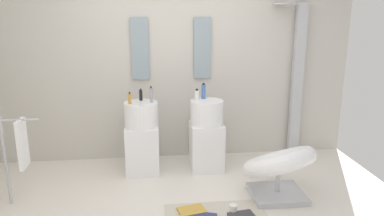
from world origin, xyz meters
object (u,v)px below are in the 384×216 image
Objects in this scene: towel_rack at (20,146)px; soap_bottle_amber at (130,99)px; soap_bottle_white at (197,95)px; soap_bottle_black at (141,95)px; pedestal_sink_right at (207,135)px; coffee_mug at (233,209)px; soap_bottle_grey at (151,95)px; shower_column at (296,77)px; pedestal_sink_left at (142,137)px; magazine_ochre at (192,211)px; soap_bottle_blue at (203,91)px; lounge_chair at (279,166)px.

soap_bottle_amber reaches higher than towel_rack.
soap_bottle_white is 0.96× the size of soap_bottle_black.
pedestal_sink_right reaches higher than coffee_mug.
soap_bottle_amber is at bearing -175.48° from pedestal_sink_right.
soap_bottle_grey is (-0.55, -0.07, 0.03)m from soap_bottle_white.
pedestal_sink_left is at bearing -169.20° from shower_column.
shower_column reaches higher than towel_rack.
pedestal_sink_left and pedestal_sink_right have the same top height.
towel_rack is 3.63× the size of magazine_ochre.
magazine_ochre is 1.36× the size of soap_bottle_grey.
pedestal_sink_right is 0.95m from soap_bottle_black.
soap_bottle_grey is (-0.64, -0.12, -0.00)m from soap_bottle_blue.
towel_rack is (-3.27, -1.05, -0.45)m from shower_column.
soap_bottle_white reaches higher than towel_rack.
soap_bottle_white reaches higher than pedestal_sink_left.
towel_rack is (-1.99, -0.66, 0.18)m from pedestal_sink_right.
towel_rack is 1.51m from soap_bottle_grey.
soap_bottle_grey reaches higher than soap_bottle_black.
soap_bottle_black is at bearing 89.89° from pedestal_sink_left.
soap_bottle_black is at bearing 55.85° from soap_bottle_amber.
soap_bottle_amber is (-1.02, 1.03, 0.90)m from coffee_mug.
soap_bottle_blue is (-0.67, 0.93, 0.63)m from lounge_chair.
shower_column is at bearing 7.86° from soap_bottle_black.
lounge_chair is (-0.63, -1.22, -0.73)m from shower_column.
soap_bottle_white is at bearing 131.20° from lounge_chair.
towel_rack is at bearing -151.13° from pedestal_sink_left.
coffee_mug is (-1.18, -1.50, -1.03)m from shower_column.
soap_bottle_black is at bearing 172.21° from pedestal_sink_right.
towel_rack is at bearing -158.69° from soap_bottle_blue.
coffee_mug is (0.40, -0.06, 0.03)m from magazine_ochre.
coffee_mug is at bearing -84.01° from soap_bottle_blue.
magazine_ochre is 1.56m from soap_bottle_black.
pedestal_sink_left is 1.38m from towel_rack.
pedestal_sink_right is at bearing -23.79° from soap_bottle_white.
soap_bottle_grey is (-0.37, 1.04, 0.95)m from magazine_ochre.
soap_bottle_white is 0.11m from soap_bottle_blue.
coffee_mug is (-0.55, -0.29, -0.30)m from lounge_chair.
coffee_mug is 1.76m from soap_bottle_black.
coffee_mug is at bearing -128.17° from shower_column.
pedestal_sink_left is 0.53m from soap_bottle_amber.
lounge_chair is 1.84m from soap_bottle_amber.
soap_bottle_amber is 0.73× the size of soap_bottle_blue.
pedestal_sink_right is at bearing -162.77° from shower_column.
magazine_ochre is 1.82× the size of soap_bottle_amber.
soap_bottle_grey is at bearing 26.06° from towel_rack.
soap_bottle_grey is at bearing 148.53° from lounge_chair.
magazine_ochre is at bearing -103.45° from soap_bottle_blue.
soap_bottle_white is at bearing 100.63° from coffee_mug.
towel_rack is (-1.19, -0.66, 0.18)m from pedestal_sink_left.
soap_bottle_white reaches higher than magazine_ochre.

